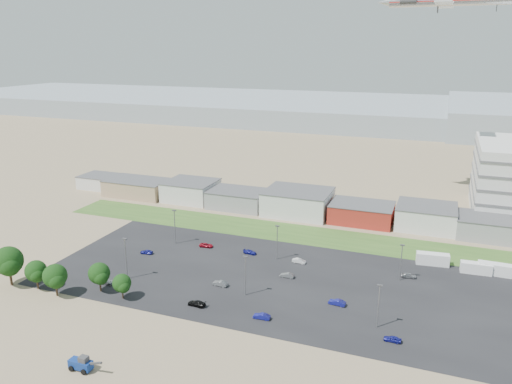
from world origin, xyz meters
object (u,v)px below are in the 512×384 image
at_px(parked_car_5, 147,252).
at_px(parked_car_6, 250,252).
at_px(parked_car_13, 262,316).
at_px(parked_car_4, 220,283).
at_px(box_trailer_a, 433,259).
at_px(parked_car_2, 392,339).
at_px(parked_car_11, 299,261).
at_px(tree_far_left, 9,264).
at_px(parked_car_8, 409,275).
at_px(parked_car_3, 197,303).
at_px(parked_car_10, 106,281).
at_px(parked_car_9, 206,245).
at_px(telehandler, 81,363).
at_px(parked_car_1, 337,302).
at_px(parked_car_7, 287,275).
at_px(airliner, 449,0).

bearing_deg(parked_car_5, parked_car_6, 104.24).
bearing_deg(parked_car_13, parked_car_4, -129.35).
height_order(box_trailer_a, parked_car_4, box_trailer_a).
relative_size(parked_car_2, parked_car_11, 0.94).
height_order(tree_far_left, parked_car_8, tree_far_left).
bearing_deg(tree_far_left, parked_car_3, 8.35).
height_order(parked_car_2, parked_car_8, parked_car_8).
xyz_separation_m(parked_car_8, parked_car_10, (-68.79, -29.55, 0.02)).
distance_m(box_trailer_a, parked_car_9, 62.24).
xyz_separation_m(parked_car_6, parked_car_9, (-13.59, 0.12, -0.01)).
relative_size(telehandler, parked_car_8, 1.90).
xyz_separation_m(telehandler, parked_car_10, (-16.91, 29.58, -0.81)).
xyz_separation_m(parked_car_4, parked_car_9, (-13.88, 20.59, -0.09)).
relative_size(parked_car_1, parked_car_11, 1.07).
distance_m(parked_car_6, parked_car_13, 34.56).
xyz_separation_m(parked_car_1, parked_car_13, (-13.73, -11.52, -0.03)).
xyz_separation_m(parked_car_1, parked_car_5, (-55.60, 9.50, -0.05)).
relative_size(tree_far_left, parked_car_5, 3.18).
bearing_deg(parked_car_9, parked_car_7, -116.35).
height_order(parked_car_10, parked_car_13, parked_car_10).
distance_m(box_trailer_a, parked_car_2, 41.12).
height_order(parked_car_3, parked_car_5, parked_car_3).
relative_size(parked_car_4, parked_car_7, 1.09).
height_order(parked_car_8, parked_car_10, parked_car_10).
relative_size(telehandler, parked_car_2, 2.03).
bearing_deg(parked_car_13, parked_car_5, -119.77).
relative_size(parked_car_4, parked_car_9, 0.99).
bearing_deg(parked_car_2, parked_car_9, -116.69).
distance_m(tree_far_left, parked_car_5, 34.75).
relative_size(parked_car_4, parked_car_13, 1.04).
height_order(parked_car_3, parked_car_7, parked_car_3).
relative_size(box_trailer_a, parked_car_8, 2.28).
height_order(box_trailer_a, airliner, airliner).
bearing_deg(parked_car_4, parked_car_13, 58.80).
distance_m(parked_car_5, parked_car_6, 28.81).
xyz_separation_m(parked_car_6, parked_car_10, (-26.24, -29.36, 0.09)).
bearing_deg(airliner, parked_car_1, -99.30).
bearing_deg(parked_car_4, tree_far_left, -64.69).
distance_m(parked_car_4, parked_car_6, 20.47).
height_order(parked_car_5, parked_car_6, parked_car_5).
height_order(parked_car_2, parked_car_7, parked_car_7).
bearing_deg(parked_car_13, parked_car_11, 177.73).
relative_size(parked_car_6, parked_car_7, 1.06).
bearing_deg(parked_car_2, parked_car_5, -104.24).
height_order(parked_car_7, parked_car_13, parked_car_13).
bearing_deg(parked_car_5, parked_car_9, 121.13).
height_order(telehandler, parked_car_3, telehandler).
bearing_deg(tree_far_left, parked_car_7, 24.29).
distance_m(parked_car_5, parked_car_8, 70.28).
distance_m(parked_car_2, parked_car_4, 42.59).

